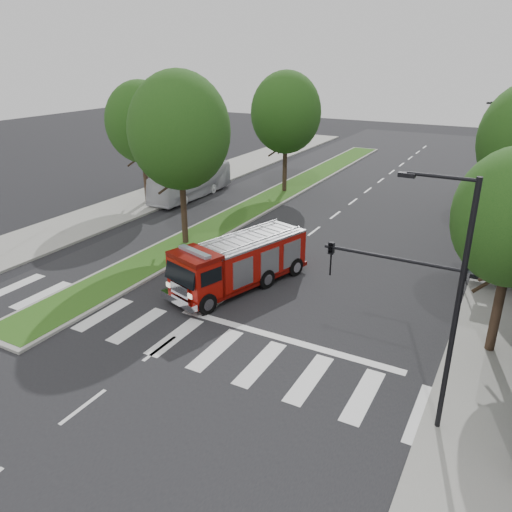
{
  "coord_description": "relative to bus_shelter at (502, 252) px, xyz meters",
  "views": [
    {
      "loc": [
        11.46,
        -17.04,
        10.89
      ],
      "look_at": [
        0.81,
        2.51,
        1.8
      ],
      "focal_mm": 35.0,
      "sensor_mm": 36.0,
      "label": 1
    }
  ],
  "objects": [
    {
      "name": "fire_engine",
      "position": [
        -11.28,
        -5.67,
        -0.75
      ],
      "size": [
        4.48,
        8.1,
        2.69
      ],
      "rotation": [
        0.0,
        0.0,
        -0.3
      ],
      "color": "#5C0805",
      "rests_on": "ground"
    },
    {
      "name": "bus_shelter",
      "position": [
        0.0,
        0.0,
        0.0
      ],
      "size": [
        3.2,
        1.6,
        2.61
      ],
      "color": "black",
      "rests_on": "ground"
    },
    {
      "name": "tree_median_far",
      "position": [
        -17.2,
        11.85,
        4.45
      ],
      "size": [
        5.6,
        5.6,
        9.72
      ],
      "color": "black",
      "rests_on": "ground"
    },
    {
      "name": "streetlight_right_far",
      "position": [
        -0.85,
        11.85,
        2.44
      ],
      "size": [
        2.11,
        0.2,
        8.0
      ],
      "color": "black",
      "rests_on": "ground"
    },
    {
      "name": "tree_left_mid",
      "position": [
        -25.2,
        3.85,
        4.12
      ],
      "size": [
        5.2,
        5.2,
        9.16
      ],
      "color": "black",
      "rests_on": "ground"
    },
    {
      "name": "streetlight_right_near",
      "position": [
        -1.59,
        -11.65,
        2.63
      ],
      "size": [
        4.08,
        0.22,
        8.0
      ],
      "color": "black",
      "rests_on": "ground"
    },
    {
      "name": "city_bus",
      "position": [
        -23.2,
        6.97,
        -0.79
      ],
      "size": [
        2.2,
        9.0,
        2.5
      ],
      "primitive_type": "imported",
      "rotation": [
        0.0,
        0.0,
        0.01
      ],
      "color": "silver",
      "rests_on": "ground"
    },
    {
      "name": "median",
      "position": [
        -17.2,
        9.85,
        -1.96
      ],
      "size": [
        3.0,
        50.0,
        0.15
      ],
      "color": "gray",
      "rests_on": "ground"
    },
    {
      "name": "sidewalk_left",
      "position": [
        -25.7,
        1.85,
        -1.96
      ],
      "size": [
        5.0,
        80.0,
        0.15
      ],
      "primitive_type": "cube",
      "color": "gray",
      "rests_on": "ground"
    },
    {
      "name": "ground",
      "position": [
        -11.2,
        -8.15,
        -2.04
      ],
      "size": [
        140.0,
        140.0,
        0.0
      ],
      "primitive_type": "plane",
      "color": "black",
      "rests_on": "ground"
    },
    {
      "name": "tree_median_near",
      "position": [
        -17.2,
        -2.15,
        4.77
      ],
      "size": [
        5.8,
        5.8,
        10.16
      ],
      "color": "black",
      "rests_on": "ground"
    }
  ]
}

